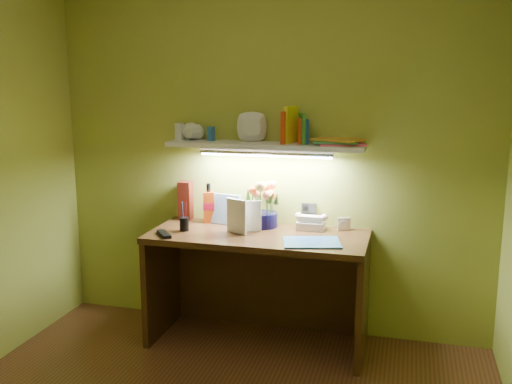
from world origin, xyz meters
TOP-DOWN VIEW (x-y plane):
  - desk at (0.00, 1.20)m, footprint 1.40×0.60m
  - flower_bouquet at (-0.01, 1.38)m, footprint 0.28×0.28m
  - telephone at (0.31, 1.40)m, footprint 0.18×0.14m
  - desk_clock at (0.52, 1.44)m, footprint 0.09×0.06m
  - whisky_bottle at (-0.40, 1.41)m, footprint 0.09×0.09m
  - whisky_box at (-0.59, 1.44)m, footprint 0.09×0.09m
  - pen_cup at (-0.48, 1.15)m, footprint 0.07×0.07m
  - art_card at (-0.27, 1.39)m, footprint 0.21×0.08m
  - tv_remote at (-0.56, 1.00)m, footprint 0.15×0.17m
  - blue_folder at (0.37, 1.08)m, footprint 0.39×0.33m
  - desk_book_a at (-0.14, 1.21)m, footprint 0.15×0.06m
  - desk_book_b at (-0.21, 1.21)m, footprint 0.16×0.09m
  - wall_shelf at (-0.00, 1.38)m, footprint 1.31×0.31m

SIDE VIEW (x-z plane):
  - desk at x=0.00m, z-range 0.00..0.75m
  - blue_folder at x=0.37m, z-range 0.75..0.76m
  - tv_remote at x=-0.56m, z-range 0.75..0.77m
  - desk_clock at x=0.52m, z-range 0.75..0.83m
  - telephone at x=0.31m, z-range 0.75..0.86m
  - pen_cup at x=-0.48m, z-range 0.75..0.90m
  - art_card at x=-0.27m, z-range 0.75..0.96m
  - desk_book_a at x=-0.14m, z-range 0.75..0.96m
  - desk_book_b at x=-0.21m, z-range 0.75..0.97m
  - whisky_box at x=-0.59m, z-range 0.75..1.02m
  - whisky_bottle at x=-0.40m, z-range 0.75..1.02m
  - flower_bouquet at x=-0.01m, z-range 0.75..1.09m
  - wall_shelf at x=0.00m, z-range 1.20..1.47m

